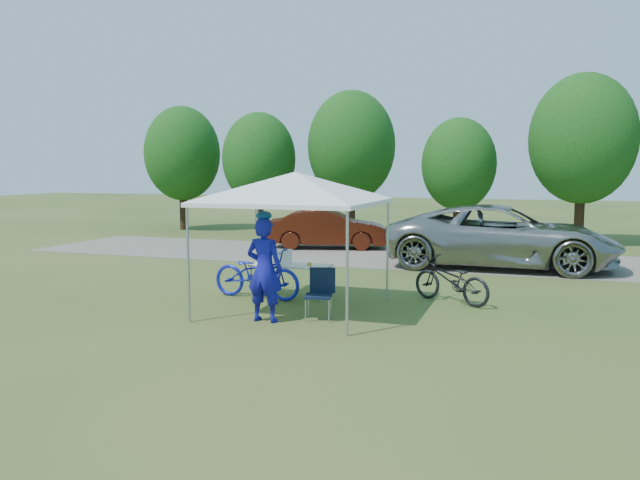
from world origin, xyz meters
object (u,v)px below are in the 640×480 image
object	(u,v)px
bike_blue	(257,274)
sedan	(328,229)
folding_table	(291,266)
folding_chair	(320,289)
cooler	(281,257)
cyclist	(264,270)
minivan	(501,236)
bike_dark	(451,280)

from	to	relation	value
bike_blue	sedan	world-z (taller)	sedan
folding_table	folding_chair	distance (m)	2.13
cooler	cyclist	world-z (taller)	cyclist
cyclist	minivan	distance (m)	8.77
cooler	cyclist	bearing A→B (deg)	-74.78
cooler	sedan	size ratio (longest dim) A/B	0.11
cyclist	bike_dark	world-z (taller)	cyclist
folding_chair	bike_dark	distance (m)	3.04
cooler	bike_dark	distance (m)	3.68
bike_dark	sedan	bearing A→B (deg)	-117.79
folding_chair	cyclist	distance (m)	1.12
folding_table	bike_blue	xyz separation A→B (m)	(-0.63, -0.42, -0.13)
folding_table	cooler	bearing A→B (deg)	-180.00
cooler	cyclist	size ratio (longest dim) A/B	0.23
folding_table	sedan	distance (m)	8.41
cyclist	bike_blue	distance (m)	2.13
bike_dark	minivan	bearing A→B (deg)	-160.00
folding_table	cooler	distance (m)	0.32
cyclist	bike_dark	bearing A→B (deg)	-135.45
bike_blue	minivan	xyz separation A→B (m)	(4.77, 6.09, 0.36)
cyclist	bike_blue	size ratio (longest dim) A/B	0.93
folding_chair	bike_blue	bearing A→B (deg)	132.76
folding_table	minivan	world-z (taller)	minivan
minivan	folding_chair	bearing A→B (deg)	158.27
folding_table	folding_chair	size ratio (longest dim) A/B	1.83
cyclist	sedan	distance (m)	10.69
bike_dark	cooler	bearing A→B (deg)	-54.65
cyclist	bike_blue	bearing A→B (deg)	-58.69
bike_blue	bike_dark	size ratio (longest dim) A/B	1.12
cooler	cyclist	xyz separation A→B (m)	(0.61, -2.25, 0.08)
minivan	folding_table	bearing A→B (deg)	143.45
folding_table	cooler	size ratio (longest dim) A/B	3.95
minivan	cooler	bearing A→B (deg)	141.89
minivan	bike_dark	bearing A→B (deg)	171.38
folding_table	cyclist	distance (m)	2.30
cooler	bike_dark	world-z (taller)	cooler
folding_chair	bike_dark	xyz separation A→B (m)	(2.12, 2.17, -0.08)
bike_dark	sedan	xyz separation A→B (m)	(-5.24, 7.74, 0.22)
folding_chair	cooler	bearing A→B (deg)	118.41
cyclist	bike_blue	xyz separation A→B (m)	(-1.00, 1.83, -0.41)
cyclist	minivan	world-z (taller)	cyclist
cooler	bike_dark	bearing A→B (deg)	7.20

